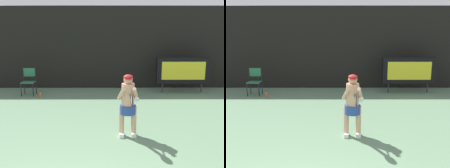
# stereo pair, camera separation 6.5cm
# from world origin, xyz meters

# --- Properties ---
(backdrop_screen) EXTENTS (18.00, 0.12, 3.66)m
(backdrop_screen) POSITION_xyz_m (0.00, 8.50, 1.81)
(backdrop_screen) COLOR black
(backdrop_screen) RESTS_ON ground
(scoreboard) EXTENTS (2.20, 0.21, 1.50)m
(scoreboard) POSITION_xyz_m (3.54, 7.50, 0.95)
(scoreboard) COLOR black
(scoreboard) RESTS_ON ground
(umpire_chair) EXTENTS (0.52, 0.44, 1.08)m
(umpire_chair) POSITION_xyz_m (-2.80, 7.16, 0.62)
(umpire_chair) COLOR black
(umpire_chair) RESTS_ON ground
(water_bottle) EXTENTS (0.07, 0.07, 0.27)m
(water_bottle) POSITION_xyz_m (-2.23, 6.69, 0.12)
(water_bottle) COLOR #D16021
(water_bottle) RESTS_ON ground
(tennis_player) EXTENTS (0.52, 0.59, 1.53)m
(tennis_player) POSITION_xyz_m (0.94, 3.07, 0.85)
(tennis_player) COLOR white
(tennis_player) RESTS_ON ground
(tennis_racket) EXTENTS (0.03, 0.60, 0.31)m
(tennis_racket) POSITION_xyz_m (0.98, 2.49, 1.07)
(tennis_racket) COLOR black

